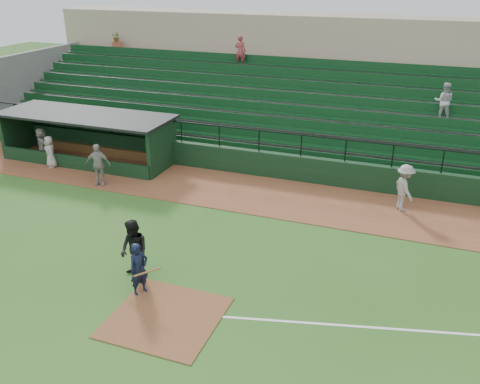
% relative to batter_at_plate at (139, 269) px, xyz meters
% --- Properties ---
extents(ground, '(90.00, 90.00, 0.00)m').
position_rel_batter_at_plate_xyz_m(ground, '(1.26, 0.20, -0.84)').
color(ground, '#2D591D').
rests_on(ground, ground).
extents(warning_track, '(40.00, 4.00, 0.03)m').
position_rel_batter_at_plate_xyz_m(warning_track, '(1.26, 8.20, -0.83)').
color(warning_track, brown).
rests_on(warning_track, ground).
extents(home_plate_dirt, '(3.00, 3.00, 0.03)m').
position_rel_batter_at_plate_xyz_m(home_plate_dirt, '(1.26, -0.80, -0.83)').
color(home_plate_dirt, brown).
rests_on(home_plate_dirt, ground).
extents(foul_line, '(17.49, 4.44, 0.01)m').
position_rel_batter_at_plate_xyz_m(foul_line, '(9.26, 1.40, -0.84)').
color(foul_line, white).
rests_on(foul_line, ground).
extents(stadium_structure, '(38.00, 13.08, 6.40)m').
position_rel_batter_at_plate_xyz_m(stadium_structure, '(1.26, 16.66, 1.46)').
color(stadium_structure, black).
rests_on(stadium_structure, ground).
extents(dugout, '(8.90, 3.20, 2.42)m').
position_rel_batter_at_plate_xyz_m(dugout, '(-8.49, 9.76, 0.49)').
color(dugout, black).
rests_on(dugout, ground).
extents(batter_at_plate, '(1.11, 0.73, 1.68)m').
position_rel_batter_at_plate_xyz_m(batter_at_plate, '(0.00, 0.00, 0.00)').
color(batter_at_plate, black).
rests_on(batter_at_plate, ground).
extents(umpire, '(1.21, 1.12, 2.01)m').
position_rel_batter_at_plate_xyz_m(umpire, '(-0.55, 0.66, 0.16)').
color(umpire, black).
rests_on(umpire, ground).
extents(runner, '(1.24, 1.43, 1.93)m').
position_rel_batter_at_plate_xyz_m(runner, '(6.93, 8.77, 0.15)').
color(runner, gray).
rests_on(runner, warning_track).
extents(dugout_player_a, '(1.21, 0.77, 1.92)m').
position_rel_batter_at_plate_xyz_m(dugout_player_a, '(-6.09, 6.73, 0.15)').
color(dugout_player_a, '#9B9691').
rests_on(dugout_player_a, warning_track).
extents(dugout_player_b, '(0.92, 0.86, 1.58)m').
position_rel_batter_at_plate_xyz_m(dugout_player_b, '(-9.61, 7.79, -0.02)').
color(dugout_player_b, '#ABA6A0').
rests_on(dugout_player_b, warning_track).
extents(dugout_player_c, '(1.62, 1.24, 1.71)m').
position_rel_batter_at_plate_xyz_m(dugout_player_c, '(-10.64, 8.48, 0.04)').
color(dugout_player_c, '#A7A19C').
rests_on(dugout_player_c, warning_track).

